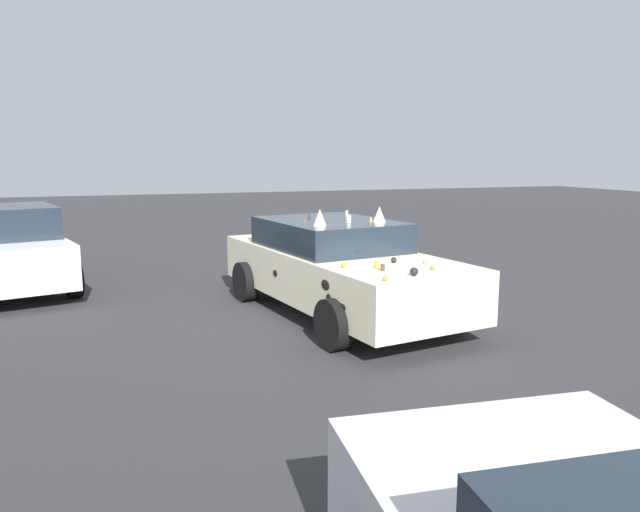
{
  "coord_description": "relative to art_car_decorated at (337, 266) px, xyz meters",
  "views": [
    {
      "loc": [
        -8.23,
        3.22,
        2.36
      ],
      "look_at": [
        0.0,
        0.3,
        0.9
      ],
      "focal_mm": 33.96,
      "sensor_mm": 36.0,
      "label": 1
    }
  ],
  "objects": [
    {
      "name": "art_car_decorated",
      "position": [
        0.0,
        0.0,
        0.0
      ],
      "size": [
        4.88,
        2.59,
        1.62
      ],
      "rotation": [
        0.0,
        0.0,
        3.3
      ],
      "color": "beige",
      "rests_on": "ground"
    },
    {
      "name": "parked_sedan_near_right",
      "position": [
        3.37,
        4.96,
        0.02
      ],
      "size": [
        4.35,
        2.74,
        1.51
      ],
      "rotation": [
        0.0,
        0.0,
        0.24
      ],
      "color": "silver",
      "rests_on": "ground"
    },
    {
      "name": "ground_plane",
      "position": [
        -0.05,
        -0.01,
        -0.72
      ],
      "size": [
        60.0,
        60.0,
        0.0
      ],
      "primitive_type": "plane",
      "color": "#2D2D30"
    }
  ]
}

